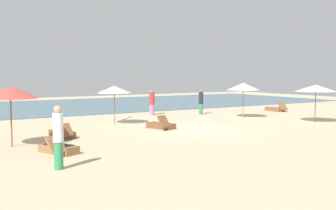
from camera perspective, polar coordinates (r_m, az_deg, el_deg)
ground_plane at (r=19.97m, az=4.02°, el=-3.46°), size 60.00×60.00×0.00m
ocean_water at (r=35.09m, az=-12.48°, el=-0.04°), size 48.00×16.00×0.06m
umbrella_0 at (r=16.13m, az=-21.51°, el=1.68°), size 2.08×2.08×2.30m
umbrella_1 at (r=25.19m, az=10.66°, el=2.61°), size 2.00×2.00×2.18m
umbrella_2 at (r=21.75m, az=-7.64°, el=2.21°), size 1.85×1.85×2.10m
umbrella_3 at (r=23.88m, az=20.27°, el=2.27°), size 2.28×2.28×2.14m
lounger_0 at (r=30.34m, az=15.02°, el=-0.52°), size 0.75×1.74×0.68m
lounger_1 at (r=17.97m, az=-14.79°, el=-3.94°), size 0.81×1.76×0.68m
lounger_2 at (r=14.49m, az=-15.34°, el=-5.98°), size 1.20×1.76×0.72m
lounger_3 at (r=20.08m, az=-0.99°, el=-2.92°), size 1.10×1.75×0.73m
person_0 at (r=27.08m, az=4.70°, el=0.47°), size 0.33×0.33×1.68m
person_2 at (r=26.64m, az=-2.32°, el=0.35°), size 0.47×0.47×1.66m
person_3 at (r=12.00m, az=-15.34°, el=-4.36°), size 0.31×0.31×1.86m
surfboard at (r=25.13m, az=-6.00°, el=-1.74°), size 1.67×1.95×0.07m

